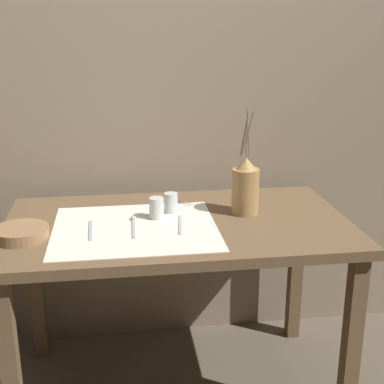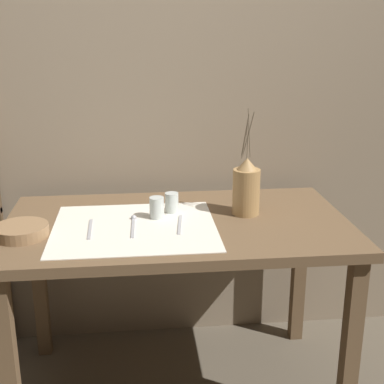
{
  "view_description": "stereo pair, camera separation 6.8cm",
  "coord_description": "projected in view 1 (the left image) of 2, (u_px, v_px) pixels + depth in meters",
  "views": [
    {
      "loc": [
        -0.22,
        -1.99,
        1.54
      ],
      "look_at": [
        0.06,
        0.0,
        0.9
      ],
      "focal_mm": 50.0,
      "sensor_mm": 36.0,
      "label": 1
    },
    {
      "loc": [
        -0.15,
        -2.0,
        1.54
      ],
      "look_at": [
        0.06,
        0.0,
        0.9
      ],
      "focal_mm": 50.0,
      "sensor_mm": 36.0,
      "label": 2
    }
  ],
  "objects": [
    {
      "name": "glass_tumbler_far",
      "position": [
        171.0,
        203.0,
        2.22
      ],
      "size": [
        0.06,
        0.06,
        0.08
      ],
      "color": "silver",
      "rests_on": "wooden_table"
    },
    {
      "name": "pitcher_with_flowers",
      "position": [
        245.0,
        188.0,
        2.19
      ],
      "size": [
        0.11,
        0.11,
        0.44
      ],
      "color": "#A87F4C",
      "rests_on": "wooden_table"
    },
    {
      "name": "stone_wall_back",
      "position": [
        164.0,
        100.0,
        2.48
      ],
      "size": [
        7.0,
        0.06,
        2.4
      ],
      "color": "gray",
      "rests_on": "ground_plane"
    },
    {
      "name": "glass_tumbler_near",
      "position": [
        157.0,
        208.0,
        2.15
      ],
      "size": [
        0.06,
        0.06,
        0.09
      ],
      "color": "silver",
      "rests_on": "wooden_table"
    },
    {
      "name": "fork_inner",
      "position": [
        91.0,
        230.0,
        2.03
      ],
      "size": [
        0.02,
        0.21,
        0.0
      ],
      "color": "#A8A8AD",
      "rests_on": "wooden_table"
    },
    {
      "name": "wooden_bowl",
      "position": [
        21.0,
        233.0,
        1.96
      ],
      "size": [
        0.2,
        0.2,
        0.04
      ],
      "color": "#8E6B47",
      "rests_on": "wooden_table"
    },
    {
      "name": "linen_cloth",
      "position": [
        135.0,
        228.0,
        2.06
      ],
      "size": [
        0.63,
        0.55,
        0.0
      ],
      "color": "silver",
      "rests_on": "wooden_table"
    },
    {
      "name": "wooden_table",
      "position": [
        177.0,
        244.0,
        2.17
      ],
      "size": [
        1.37,
        0.78,
        0.78
      ],
      "color": "brown",
      "rests_on": "ground_plane"
    },
    {
      "name": "spoon_inner",
      "position": [
        134.0,
        223.0,
        2.1
      ],
      "size": [
        0.02,
        0.22,
        0.02
      ],
      "color": "#A8A8AD",
      "rests_on": "wooden_table"
    },
    {
      "name": "fork_outer",
      "position": [
        180.0,
        225.0,
        2.09
      ],
      "size": [
        0.04,
        0.2,
        0.0
      ],
      "color": "#A8A8AD",
      "rests_on": "wooden_table"
    }
  ]
}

